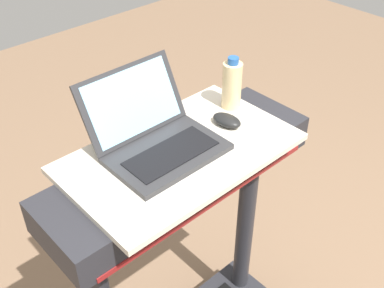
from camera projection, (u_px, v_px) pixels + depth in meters
name	position (u px, v px, depth m)	size (l,w,h in m)	color
desk_board	(181.00, 153.00, 1.41)	(0.69, 0.41, 0.02)	beige
laptop	(156.00, 136.00, 1.39)	(0.33, 0.32, 0.21)	#2D2D30
computer_mouse	(227.00, 120.00, 1.50)	(0.06, 0.10, 0.03)	black
water_bottle	(232.00, 85.00, 1.55)	(0.06, 0.06, 0.18)	beige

